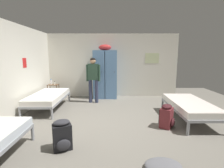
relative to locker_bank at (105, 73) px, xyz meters
The scene contains 12 objects.
ground_plane 2.86m from the locker_bank, 84.08° to the right, with size 9.45×9.45×0.00m, color slate.
room_backdrop 1.70m from the locker_bank, 130.62° to the right, with size 5.23×5.97×2.51m.
locker_bank is the anchor object (origin of this frame).
shelf_unit 2.08m from the locker_bank, behind, with size 0.38×0.30×0.57m.
bed_left_rear 2.32m from the locker_bank, 140.30° to the right, with size 0.90×1.90×0.49m.
bed_right 3.33m from the locker_bank, 45.85° to the right, with size 0.90×1.90×0.49m.
person_traveler 0.79m from the locker_bank, 119.47° to the right, with size 0.50×0.23×1.58m.
water_bottle 2.09m from the locker_bank, behind, with size 0.06×0.06×0.21m.
lotion_bottle 1.95m from the locker_bank, behind, with size 0.05×0.05×0.13m.
backpack_maroon 3.31m from the locker_bank, 61.44° to the right, with size 0.41×0.40×0.55m.
backpack_black 3.92m from the locker_bank, 99.21° to the right, with size 0.39×0.40×0.55m.
clothes_pile_grey 4.57m from the locker_bank, 76.79° to the right, with size 0.55×0.41×0.12m.
Camera 1 is at (-0.01, -3.99, 1.67)m, focal length 27.59 mm.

